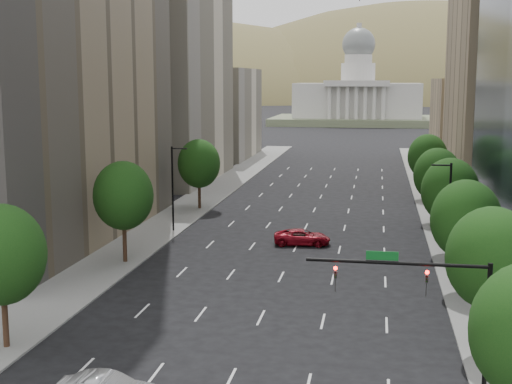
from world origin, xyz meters
The scene contains 20 objects.
sidewalk_left centered at (-15.50, 60.00, 0.07)m, with size 6.00×200.00×0.15m, color slate.
sidewalk_right centered at (15.50, 60.00, 0.07)m, with size 6.00×200.00×0.15m, color slate.
midrise_cream_left centered at (-25.00, 103.00, 17.50)m, with size 14.00×30.00×35.00m, color beige.
filler_left centered at (-25.00, 136.00, 9.00)m, with size 14.00×26.00×18.00m, color beige.
parking_tan_right centered at (25.00, 100.00, 15.00)m, with size 14.00×30.00×30.00m, color #8C7759.
filler_right centered at (25.00, 133.00, 8.00)m, with size 14.00×26.00×16.00m, color #8C7759.
tree_right_1 centered at (14.00, 36.00, 5.75)m, with size 5.20×5.20×8.75m.
tree_right_2 centered at (14.00, 48.00, 5.60)m, with size 5.20×5.20×8.61m.
tree_right_3 centered at (14.00, 60.00, 5.89)m, with size 5.20×5.20×8.89m.
tree_right_4 centered at (14.00, 74.00, 5.46)m, with size 5.20×5.20×8.46m.
tree_right_5 centered at (14.00, 90.00, 5.75)m, with size 5.20×5.20×8.75m.
tree_left_0 centered at (-14.00, 32.00, 5.75)m, with size 5.20×5.20×8.75m.
tree_left_1 centered at (-14.00, 52.00, 5.96)m, with size 5.20×5.20×8.97m.
tree_left_2 centered at (-14.00, 78.00, 5.68)m, with size 5.20×5.20×8.68m.
streetlight_rn centered at (13.44, 55.00, 4.84)m, with size 1.70×0.20×9.00m.
streetlight_ln centered at (-13.44, 65.00, 4.84)m, with size 1.70×0.20×9.00m.
traffic_signal centered at (10.53, 30.00, 5.17)m, with size 9.12×0.40×7.38m.
capitol centered at (0.00, 249.71, 8.58)m, with size 60.00×40.00×35.20m.
foothills centered at (34.67, 599.39, -37.78)m, with size 720.00×413.00×263.00m.
car_red_far centered at (0.48, 61.47, 0.76)m, with size 2.51×5.44×1.51m, color maroon.
Camera 1 is at (7.40, -4.54, 15.84)m, focal length 49.18 mm.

